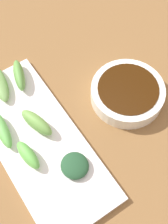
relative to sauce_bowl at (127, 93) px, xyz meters
The scene contains 9 objects.
tabletop 0.11m from the sauce_bowl, 16.47° to the right, with size 2.10×2.10×0.02m, color brown.
sauce_bowl is the anchor object (origin of this frame).
serving_plate 0.20m from the sauce_bowl, ahead, with size 0.15×0.36×0.01m, color white.
broccoli_stalk_0 0.23m from the sauce_bowl, 43.23° to the right, with size 0.02×0.08×0.03m, color #609E47.
broccoli_stalk_1 0.26m from the sauce_bowl, 13.93° to the right, with size 0.02×0.08×0.03m, color #67BC56.
broccoli_stalk_2 0.19m from the sauce_bowl, 11.40° to the right, with size 0.03×0.08×0.03m, color #6FA74C.
broccoli_leafy_3 0.19m from the sauce_bowl, 22.33° to the left, with size 0.05×0.05×0.02m, color #234E2E.
broccoli_stalk_4 0.23m from the sauce_bowl, ahead, with size 0.02×0.06×0.03m, color #63BA4D.
broccoli_stalk_5 0.26m from the sauce_bowl, 38.01° to the right, with size 0.03×0.09×0.02m, color #73A655.
Camera 1 is at (0.16, 0.26, 0.58)m, focal length 50.56 mm.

